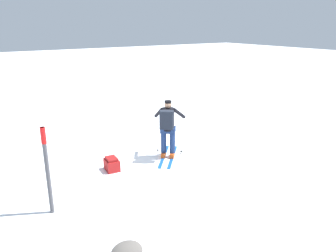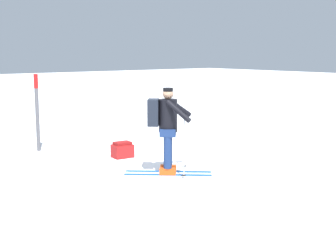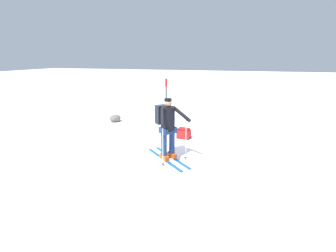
{
  "view_description": "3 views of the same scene",
  "coord_description": "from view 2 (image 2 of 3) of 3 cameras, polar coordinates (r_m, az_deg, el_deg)",
  "views": [
    {
      "loc": [
        -3.83,
        -6.6,
        3.53
      ],
      "look_at": [
        0.78,
        0.38,
        0.89
      ],
      "focal_mm": 35.0,
      "sensor_mm": 36.0,
      "label": 1
    },
    {
      "loc": [
        7.39,
        -4.86,
        2.24
      ],
      "look_at": [
        0.78,
        0.38,
        0.89
      ],
      "focal_mm": 50.0,
      "sensor_mm": 36.0,
      "label": 2
    },
    {
      "loc": [
        5.94,
        1.87,
        2.54
      ],
      "look_at": [
        0.78,
        0.38,
        0.89
      ],
      "focal_mm": 24.0,
      "sensor_mm": 36.0,
      "label": 3
    }
  ],
  "objects": [
    {
      "name": "ground_plane",
      "position": [
        9.12,
        -4.92,
        -5.17
      ],
      "size": [
        80.0,
        80.0,
        0.0
      ],
      "primitive_type": "plane",
      "color": "white"
    },
    {
      "name": "skier",
      "position": [
        8.54,
        -0.25,
        0.21
      ],
      "size": [
        1.31,
        1.43,
        1.59
      ],
      "color": "#144C9E",
      "rests_on": "ground_plane"
    },
    {
      "name": "dropped_backpack",
      "position": [
        10.02,
        -5.57,
        -2.94
      ],
      "size": [
        0.35,
        0.44,
        0.34
      ],
      "color": "maroon",
      "rests_on": "ground_plane"
    },
    {
      "name": "trail_marker",
      "position": [
        10.92,
        -15.68,
        2.27
      ],
      "size": [
        0.09,
        0.09,
        1.74
      ],
      "color": "#4C4C51",
      "rests_on": "ground_plane"
    }
  ]
}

